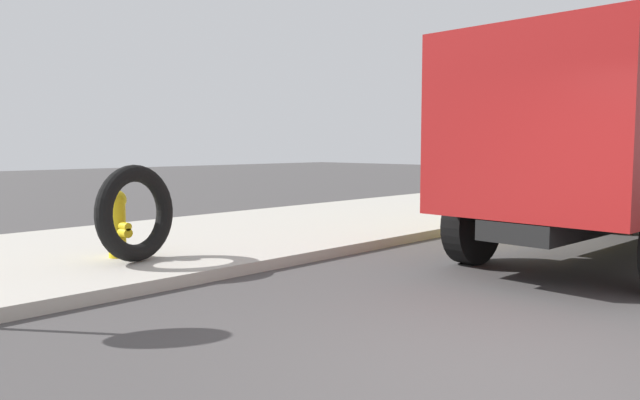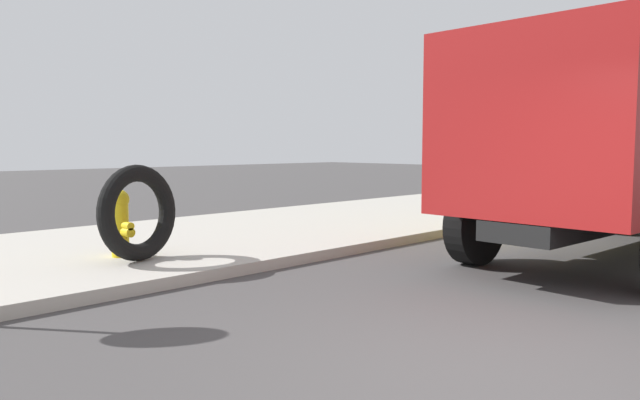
{
  "view_description": "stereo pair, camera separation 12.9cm",
  "coord_description": "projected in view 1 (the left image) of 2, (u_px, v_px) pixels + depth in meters",
  "views": [
    {
      "loc": [
        -4.01,
        -1.96,
        1.65
      ],
      "look_at": [
        0.96,
        2.8,
        1.03
      ],
      "focal_mm": 34.18,
      "sensor_mm": 36.0,
      "label": 1
    },
    {
      "loc": [
        -3.92,
        -2.05,
        1.65
      ],
      "look_at": [
        0.96,
        2.8,
        1.03
      ],
      "focal_mm": 34.18,
      "sensor_mm": 36.0,
      "label": 2
    }
  ],
  "objects": [
    {
      "name": "dump_truck_yellow",
      "position": [
        628.0,
        148.0,
        8.92
      ],
      "size": [
        7.12,
        3.08,
        3.0
      ],
      "color": "gold",
      "rests_on": "ground"
    },
    {
      "name": "sidewalk_curb",
      "position": [
        91.0,
        254.0,
        8.85
      ],
      "size": [
        36.0,
        5.0,
        0.15
      ],
      "primitive_type": "cube",
      "color": "#ADA89E",
      "rests_on": "ground"
    },
    {
      "name": "loose_tire",
      "position": [
        136.0,
        213.0,
        7.83
      ],
      "size": [
        1.28,
        0.56,
        1.26
      ],
      "primitive_type": "torus",
      "rotation": [
        1.53,
        0.0,
        0.24
      ],
      "color": "black",
      "rests_on": "sidewalk_curb"
    },
    {
      "name": "ground_plane",
      "position": [
        508.0,
        375.0,
        4.38
      ],
      "size": [
        80.0,
        80.0,
        0.0
      ],
      "primitive_type": "plane",
      "color": "#423F3F"
    },
    {
      "name": "fire_hydrant",
      "position": [
        117.0,
        222.0,
        8.13
      ],
      "size": [
        0.27,
        0.6,
        0.91
      ],
      "color": "yellow",
      "rests_on": "sidewalk_curb"
    }
  ]
}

